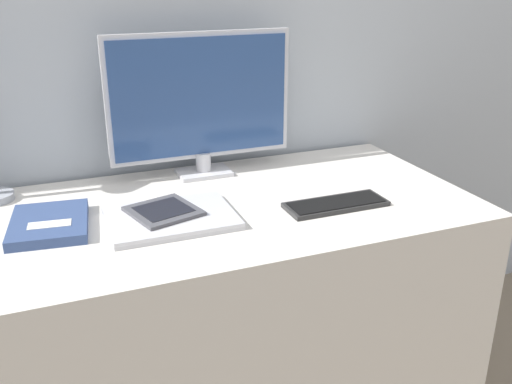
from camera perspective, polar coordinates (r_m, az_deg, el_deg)
The scene contains 7 objects.
wall_back at distance 1.77m, azimuth -7.62°, elevation 18.27°, with size 3.60×0.05×2.40m.
desk at distance 1.69m, azimuth -2.85°, elevation -12.39°, with size 1.33×0.69×0.71m.
monitor at distance 1.69m, azimuth -5.52°, elevation 8.99°, with size 0.55×0.11×0.42m.
keyboard at distance 1.52m, azimuth 8.00°, elevation -1.20°, with size 0.27×0.10×0.01m.
laptop at distance 1.43m, azimuth -8.49°, elevation -2.60°, with size 0.31×0.23×0.02m.
ereader at distance 1.44m, azimuth -9.23°, elevation -1.87°, with size 0.19×0.19×0.01m.
notebook at distance 1.46m, azimuth -19.96°, elevation -3.00°, with size 0.20×0.25×0.03m.
Camera 1 is at (-0.44, -1.14, 1.29)m, focal length 40.00 mm.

